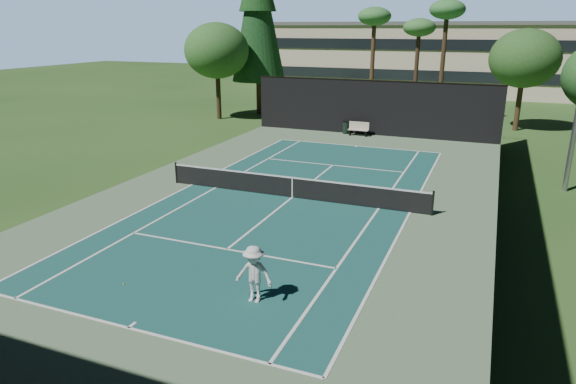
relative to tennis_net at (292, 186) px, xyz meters
name	(u,v)px	position (x,y,z in m)	size (l,w,h in m)	color
ground	(292,198)	(0.00, 0.00, -0.56)	(160.00, 160.00, 0.00)	#2A511E
apron_slab	(292,198)	(0.00, 0.00, -0.55)	(18.00, 32.00, 0.01)	#5A7954
court_surface	(292,198)	(0.00, 0.00, -0.55)	(10.97, 23.77, 0.01)	#19514C
court_lines	(292,197)	(0.00, 0.00, -0.54)	(11.07, 23.87, 0.01)	white
tennis_net	(292,186)	(0.00, 0.00, 0.00)	(12.90, 0.10, 1.10)	black
fence	(293,156)	(0.00, 0.06, 1.45)	(18.04, 32.05, 4.03)	black
player	(254,274)	(2.50, -9.32, 0.32)	(1.13, 0.65, 1.75)	silver
tennis_ball_a	(123,284)	(-1.71, -9.97, -0.53)	(0.06, 0.06, 0.06)	#BBDD32
tennis_ball_b	(228,177)	(-4.45, 1.94, -0.52)	(0.07, 0.07, 0.07)	gold
tennis_ball_c	(364,190)	(2.87, 2.36, -0.52)	(0.07, 0.07, 0.07)	#BFD931
tennis_ball_d	(211,162)	(-6.93, 4.35, -0.53)	(0.06, 0.06, 0.06)	#CCD530
park_bench	(359,128)	(-0.80, 15.35, -0.01)	(1.50, 0.45, 1.02)	beige
trash_bin	(346,127)	(-1.85, 15.73, -0.08)	(0.56, 0.56, 0.95)	black
pine_tree	(258,5)	(-12.00, 22.00, 9.00)	(4.80, 4.80, 15.00)	#46341E
palm_a	(374,21)	(-2.00, 24.00, 7.63)	(2.80, 2.80, 9.32)	#4C3320
palm_b	(419,31)	(1.50, 26.00, 6.80)	(2.80, 2.80, 8.42)	#3F291B
palm_c	(447,15)	(4.00, 23.00, 8.05)	(2.80, 2.80, 9.77)	#402D1B
decid_tree_a	(525,59)	(10.00, 22.00, 4.86)	(5.12, 5.12, 7.62)	#45321D
decid_tree_c	(217,51)	(-14.00, 18.00, 5.21)	(5.44, 5.44, 8.09)	#402C1B
campus_building	(429,57)	(0.00, 45.98, 3.65)	(40.50, 12.50, 8.30)	beige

